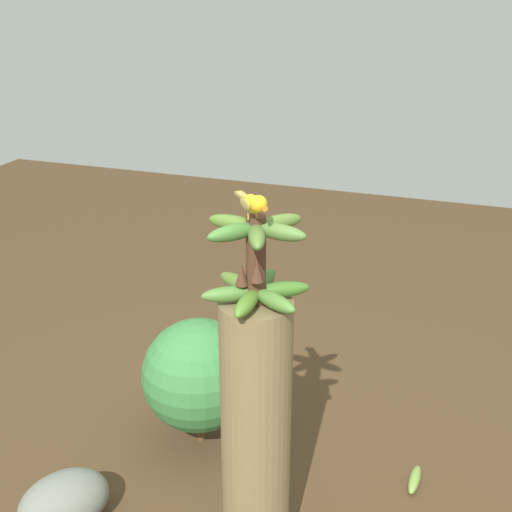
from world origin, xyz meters
TOP-DOWN VIEW (x-y plane):
  - banana_tree at (0.00, 0.00)m, footprint 0.21×0.21m
  - banana_bunch at (-0.00, -0.00)m, footprint 0.29×0.30m
  - perched_bird at (0.01, -0.03)m, footprint 0.13×0.14m
  - garden_rock at (-0.66, -0.09)m, footprint 0.37×0.39m
  - fallen_banana at (0.45, 0.51)m, footprint 0.05×0.16m
  - tropical_shrub at (-0.40, 0.48)m, footprint 0.44×0.44m

SIDE VIEW (x-z plane):
  - fallen_banana at x=0.45m, z-range 0.00..0.04m
  - garden_rock at x=-0.66m, z-range 0.00..0.20m
  - tropical_shrub at x=-0.40m, z-range 0.04..0.58m
  - banana_tree at x=0.00m, z-range 0.00..0.93m
  - banana_bunch at x=0.00m, z-range 0.93..1.17m
  - perched_bird at x=0.01m, z-range 1.18..1.26m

